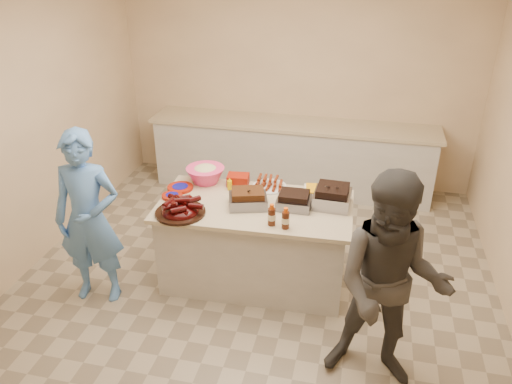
% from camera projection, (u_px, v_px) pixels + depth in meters
% --- Properties ---
extents(room, '(4.50, 5.00, 2.70)m').
position_uv_depth(room, '(253.00, 288.00, 4.73)').
color(room, beige).
rests_on(room, ground).
extents(back_counter, '(3.60, 0.64, 0.90)m').
position_uv_depth(back_counter, '(292.00, 156.00, 6.43)').
color(back_counter, beige).
rests_on(back_counter, ground).
extents(island, '(1.77, 0.98, 0.83)m').
position_uv_depth(island, '(255.00, 279.00, 4.86)').
color(island, beige).
rests_on(island, ground).
extents(rib_platter, '(0.51, 0.51, 0.18)m').
position_uv_depth(rib_platter, '(181.00, 214.00, 4.33)').
color(rib_platter, '#390404').
rests_on(rib_platter, island).
extents(pulled_pork_tray, '(0.39, 0.34, 0.10)m').
position_uv_depth(pulled_pork_tray, '(248.00, 206.00, 4.45)').
color(pulled_pork_tray, '#47230F').
rests_on(pulled_pork_tray, island).
extents(brisket_tray, '(0.30, 0.25, 0.09)m').
position_uv_depth(brisket_tray, '(294.00, 207.00, 4.43)').
color(brisket_tray, black).
rests_on(brisket_tray, island).
extents(roasting_pan, '(0.33, 0.33, 0.13)m').
position_uv_depth(roasting_pan, '(332.00, 205.00, 4.46)').
color(roasting_pan, gray).
rests_on(roasting_pan, island).
extents(coleslaw_bowl, '(0.39, 0.39, 0.26)m').
position_uv_depth(coleslaw_bowl, '(206.00, 182.00, 4.89)').
color(coleslaw_bowl, '#F13873').
rests_on(coleslaw_bowl, island).
extents(sausage_plate, '(0.33, 0.33, 0.05)m').
position_uv_depth(sausage_plate, '(269.00, 187.00, 4.78)').
color(sausage_plate, silver).
rests_on(sausage_plate, island).
extents(mac_cheese_dish, '(0.35, 0.28, 0.08)m').
position_uv_depth(mac_cheese_dish, '(321.00, 196.00, 4.63)').
color(mac_cheese_dish, '#F3A808').
rests_on(mac_cheese_dish, island).
extents(bbq_bottle_a, '(0.07, 0.07, 0.19)m').
position_uv_depth(bbq_bottle_a, '(272.00, 225.00, 4.17)').
color(bbq_bottle_a, '#3F1A0C').
rests_on(bbq_bottle_a, island).
extents(bbq_bottle_b, '(0.07, 0.07, 0.19)m').
position_uv_depth(bbq_bottle_b, '(285.00, 228.00, 4.12)').
color(bbq_bottle_b, '#3F1A0C').
rests_on(bbq_bottle_b, island).
extents(mustard_bottle, '(0.05, 0.05, 0.13)m').
position_uv_depth(mustard_bottle, '(230.00, 190.00, 4.74)').
color(mustard_bottle, '#D3AF00').
rests_on(mustard_bottle, island).
extents(sauce_bowl, '(0.12, 0.04, 0.12)m').
position_uv_depth(sauce_bowl, '(257.00, 198.00, 4.59)').
color(sauce_bowl, silver).
rests_on(sauce_bowl, island).
extents(plate_stack_large, '(0.25, 0.25, 0.03)m').
position_uv_depth(plate_stack_large, '(180.00, 189.00, 4.75)').
color(plate_stack_large, maroon).
rests_on(plate_stack_large, island).
extents(plate_stack_small, '(0.20, 0.20, 0.03)m').
position_uv_depth(plate_stack_small, '(172.00, 197.00, 4.60)').
color(plate_stack_small, maroon).
rests_on(plate_stack_small, island).
extents(plastic_cup, '(0.10, 0.09, 0.10)m').
position_uv_depth(plastic_cup, '(196.00, 182.00, 4.89)').
color(plastic_cup, '#944D1C').
rests_on(plastic_cup, island).
extents(basket_stack, '(0.22, 0.17, 0.10)m').
position_uv_depth(basket_stack, '(238.00, 185.00, 4.84)').
color(basket_stack, maroon).
rests_on(basket_stack, island).
extents(guest_blue, '(0.81, 1.67, 0.38)m').
position_uv_depth(guest_blue, '(102.00, 293.00, 4.66)').
color(guest_blue, '#548BD7').
rests_on(guest_blue, ground).
extents(guest_gray, '(0.89, 1.71, 0.64)m').
position_uv_depth(guest_gray, '(377.00, 374.00, 3.80)').
color(guest_gray, '#45433F').
rests_on(guest_gray, ground).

